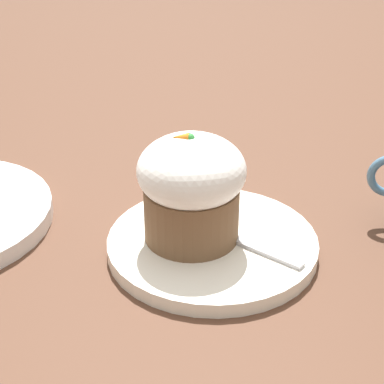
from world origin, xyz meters
The scene contains 4 objects.
ground_plane centered at (0.00, 0.00, 0.00)m, with size 4.00×4.00×0.00m, color #513323.
dessert_plate centered at (0.00, 0.00, 0.01)m, with size 0.20×0.20×0.01m.
carrot_cake centered at (0.02, 0.00, 0.07)m, with size 0.10×0.10×0.11m.
spoon centered at (-0.02, 0.00, 0.02)m, with size 0.11×0.07×0.01m.
Camera 1 is at (-0.07, 0.51, 0.35)m, focal length 60.00 mm.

